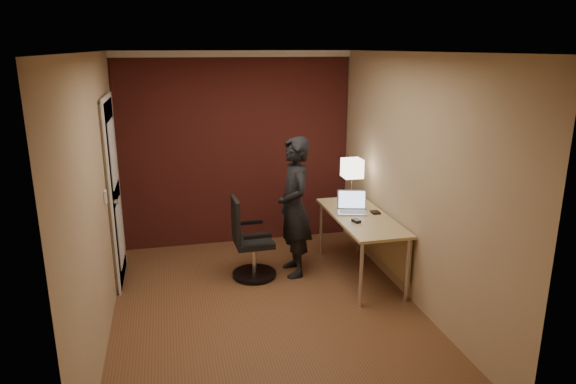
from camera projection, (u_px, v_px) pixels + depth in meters
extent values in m
plane|color=brown|center=(267.00, 309.00, 5.17)|extent=(4.00, 4.00, 0.00)
plane|color=white|center=(264.00, 52.00, 4.48)|extent=(4.00, 4.00, 0.00)
plane|color=tan|center=(236.00, 149.00, 6.70)|extent=(3.00, 0.00, 3.00)
plane|color=tan|center=(331.00, 280.00, 2.95)|extent=(3.00, 0.00, 3.00)
plane|color=tan|center=(97.00, 200.00, 4.49)|extent=(0.00, 4.00, 4.00)
plane|color=tan|center=(412.00, 180.00, 5.16)|extent=(0.00, 4.00, 4.00)
cube|color=maroon|center=(237.00, 150.00, 6.67)|extent=(2.98, 0.06, 2.50)
cube|color=silver|center=(234.00, 54.00, 6.33)|extent=(3.00, 0.08, 0.08)
cube|color=silver|center=(334.00, 64.00, 2.66)|extent=(3.00, 0.08, 0.08)
cube|color=silver|center=(87.00, 57.00, 4.17)|extent=(0.08, 4.00, 0.08)
cube|color=silver|center=(416.00, 56.00, 4.82)|extent=(0.08, 4.00, 0.08)
cube|color=silver|center=(114.00, 194.00, 5.60)|extent=(0.05, 0.82, 2.02)
cube|color=silver|center=(115.00, 193.00, 5.60)|extent=(0.02, 0.92, 2.12)
cylinder|color=silver|center=(116.00, 202.00, 5.30)|extent=(0.05, 0.05, 0.05)
cube|color=silver|center=(105.00, 197.00, 4.94)|extent=(0.02, 0.08, 0.12)
cube|color=tan|center=(361.00, 217.00, 5.72)|extent=(0.60, 1.50, 0.03)
cube|color=tan|center=(383.00, 239.00, 5.86)|extent=(0.02, 1.38, 0.54)
cylinder|color=silver|center=(361.00, 275.00, 5.12)|extent=(0.04, 0.04, 0.70)
cylinder|color=silver|center=(321.00, 229.00, 6.41)|extent=(0.04, 0.04, 0.70)
cylinder|color=silver|center=(407.00, 270.00, 5.23)|extent=(0.04, 0.04, 0.70)
cylinder|color=silver|center=(359.00, 226.00, 6.52)|extent=(0.04, 0.04, 0.70)
cube|color=silver|center=(351.00, 202.00, 6.20)|extent=(0.11, 0.11, 0.01)
cylinder|color=silver|center=(351.00, 189.00, 6.16)|extent=(0.01, 0.01, 0.30)
cube|color=white|center=(352.00, 168.00, 6.09)|extent=(0.22, 0.22, 0.22)
cube|color=silver|center=(352.00, 212.00, 5.81)|extent=(0.38, 0.31, 0.01)
cube|color=silver|center=(352.00, 199.00, 5.89)|extent=(0.33, 0.14, 0.22)
cube|color=#B2CCF2|center=(352.00, 200.00, 5.88)|extent=(0.30, 0.12, 0.19)
cube|color=gray|center=(352.00, 212.00, 5.80)|extent=(0.30, 0.20, 0.00)
cube|color=black|center=(356.00, 221.00, 5.50)|extent=(0.08, 0.11, 0.03)
cube|color=black|center=(375.00, 212.00, 5.79)|extent=(0.09, 0.11, 0.02)
cylinder|color=black|center=(254.00, 273.00, 5.89)|extent=(0.50, 0.50, 0.03)
cylinder|color=silver|center=(254.00, 258.00, 5.83)|extent=(0.05, 0.05, 0.38)
cube|color=black|center=(254.00, 242.00, 5.78)|extent=(0.43, 0.43, 0.06)
cube|color=black|center=(236.00, 220.00, 5.65)|extent=(0.06, 0.38, 0.49)
cube|color=black|center=(250.00, 223.00, 5.96)|extent=(0.31, 0.05, 0.04)
cube|color=black|center=(258.00, 236.00, 5.52)|extent=(0.31, 0.05, 0.04)
imported|color=black|center=(294.00, 207.00, 5.78)|extent=(0.40, 0.60, 1.60)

